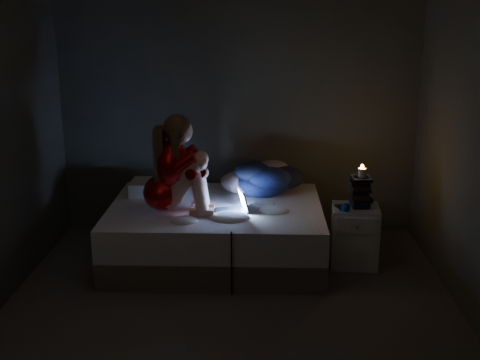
{
  "coord_description": "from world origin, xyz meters",
  "views": [
    {
      "loc": [
        0.22,
        -4.2,
        2.3
      ],
      "look_at": [
        0.05,
        1.0,
        0.8
      ],
      "focal_mm": 45.77,
      "sensor_mm": 36.0,
      "label": 1
    }
  ],
  "objects_px": {
    "woman": "(163,164)",
    "nightstand": "(354,236)",
    "bed": "(216,232)",
    "laptop": "(229,201)",
    "candle": "(362,173)",
    "phone": "(342,208)"
  },
  "relations": [
    {
      "from": "woman",
      "to": "bed",
      "type": "bearing_deg",
      "value": 25.75
    },
    {
      "from": "laptop",
      "to": "nightstand",
      "type": "relative_size",
      "value": 0.54
    },
    {
      "from": "laptop",
      "to": "nightstand",
      "type": "distance_m",
      "value": 1.19
    },
    {
      "from": "woman",
      "to": "nightstand",
      "type": "relative_size",
      "value": 1.59
    },
    {
      "from": "bed",
      "to": "woman",
      "type": "distance_m",
      "value": 0.86
    },
    {
      "from": "bed",
      "to": "candle",
      "type": "bearing_deg",
      "value": -2.86
    },
    {
      "from": "woman",
      "to": "nightstand",
      "type": "bearing_deg",
      "value": 3.33
    },
    {
      "from": "laptop",
      "to": "candle",
      "type": "distance_m",
      "value": 1.2
    },
    {
      "from": "bed",
      "to": "laptop",
      "type": "distance_m",
      "value": 0.44
    },
    {
      "from": "candle",
      "to": "phone",
      "type": "bearing_deg",
      "value": -161.32
    },
    {
      "from": "laptop",
      "to": "candle",
      "type": "bearing_deg",
      "value": -9.86
    },
    {
      "from": "laptop",
      "to": "candle",
      "type": "height_order",
      "value": "candle"
    },
    {
      "from": "woman",
      "to": "candle",
      "type": "height_order",
      "value": "woman"
    },
    {
      "from": "bed",
      "to": "phone",
      "type": "bearing_deg",
      "value": -6.22
    },
    {
      "from": "laptop",
      "to": "candle",
      "type": "relative_size",
      "value": 3.76
    },
    {
      "from": "woman",
      "to": "laptop",
      "type": "bearing_deg",
      "value": 2.22
    },
    {
      "from": "phone",
      "to": "laptop",
      "type": "bearing_deg",
      "value": 163.64
    },
    {
      "from": "woman",
      "to": "laptop",
      "type": "relative_size",
      "value": 2.93
    },
    {
      "from": "bed",
      "to": "laptop",
      "type": "xyz_separation_m",
      "value": [
        0.13,
        -0.19,
        0.37
      ]
    },
    {
      "from": "woman",
      "to": "candle",
      "type": "distance_m",
      "value": 1.75
    },
    {
      "from": "nightstand",
      "to": "laptop",
      "type": "bearing_deg",
      "value": -169.96
    },
    {
      "from": "candle",
      "to": "phone",
      "type": "xyz_separation_m",
      "value": [
        -0.17,
        -0.06,
        -0.31
      ]
    }
  ]
}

